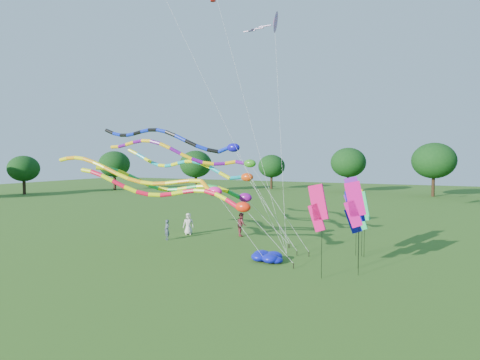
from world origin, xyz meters
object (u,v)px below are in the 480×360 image
at_px(tube_kite_red, 182,194).
at_px(blue_nylon_heap, 272,256).
at_px(person_c, 242,224).
at_px(person_a, 188,224).
at_px(person_b, 167,230).
at_px(tube_kite_orange, 151,178).

relative_size(tube_kite_red, blue_nylon_heap, 6.32).
height_order(tube_kite_red, person_c, tube_kite_red).
distance_m(person_a, person_b, 2.50).
relative_size(person_b, person_c, 0.83).
relative_size(blue_nylon_heap, person_c, 1.15).
distance_m(tube_kite_orange, person_b, 5.40).
bearing_deg(blue_nylon_heap, person_c, 128.57).
distance_m(tube_kite_red, person_b, 6.74).
distance_m(person_b, person_c, 5.84).
bearing_deg(tube_kite_orange, tube_kite_red, -17.97).
relative_size(blue_nylon_heap, person_a, 1.23).
relative_size(person_a, person_c, 0.94).
distance_m(person_a, person_c, 4.32).
bearing_deg(person_c, tube_kite_orange, 123.03).
bearing_deg(person_c, person_b, 98.22).
xyz_separation_m(tube_kite_orange, blue_nylon_heap, (8.17, 0.95, -4.59)).
distance_m(tube_kite_orange, person_c, 8.75).
xyz_separation_m(tube_kite_red, tube_kite_orange, (-3.01, 0.90, 0.89)).
height_order(blue_nylon_heap, person_a, person_a).
bearing_deg(person_c, blue_nylon_heap, -173.63).
bearing_deg(tube_kite_red, tube_kite_orange, 156.66).
distance_m(blue_nylon_heap, person_c, 7.88).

